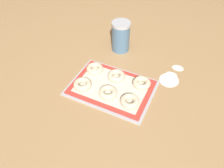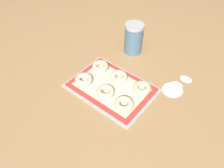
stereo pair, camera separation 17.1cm
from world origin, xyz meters
name	(u,v)px [view 2 (the right image)]	position (x,y,z in m)	size (l,w,h in m)	color
ground_plane	(110,87)	(0.00, 0.00, 0.00)	(2.80, 2.80, 0.00)	#A87F51
baking_tray	(112,87)	(0.01, 0.00, 0.00)	(0.40, 0.29, 0.01)	#B2B5BA
baking_mat	(112,86)	(0.01, 0.00, 0.01)	(0.38, 0.27, 0.00)	red
bagel_front_left	(84,79)	(-0.12, -0.06, 0.03)	(0.09, 0.09, 0.03)	beige
bagel_front_center	(105,91)	(0.02, -0.05, 0.03)	(0.09, 0.09, 0.03)	beige
bagel_front_right	(124,104)	(0.13, -0.06, 0.03)	(0.09, 0.09, 0.03)	beige
bagel_back_left	(100,66)	(-0.12, 0.07, 0.03)	(0.09, 0.09, 0.03)	beige
bagel_back_center	(119,77)	(0.01, 0.07, 0.03)	(0.09, 0.09, 0.03)	beige
bagel_back_right	(142,88)	(0.14, 0.07, 0.03)	(0.09, 0.09, 0.03)	beige
flour_canister	(134,38)	(-0.08, 0.31, 0.09)	(0.10, 0.10, 0.17)	slate
flour_patch_near	(186,79)	(0.27, 0.29, 0.00)	(0.06, 0.05, 0.00)	white
flour_patch_far	(177,84)	(0.25, 0.23, 0.00)	(0.06, 0.03, 0.00)	white
flour_patch_side	(173,90)	(0.25, 0.18, 0.00)	(0.10, 0.11, 0.00)	white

